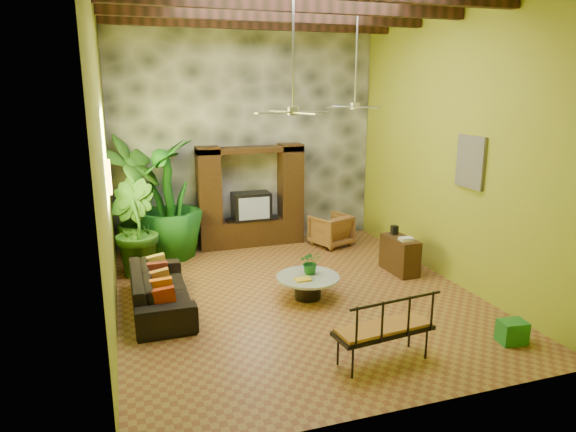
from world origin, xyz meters
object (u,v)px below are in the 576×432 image
object	(u,v)px
wicker_armchair	(331,230)
tall_plant_b	(134,228)
ceiling_fan_back	(355,95)
iron_bench	(387,326)
side_console	(400,255)
tall_plant_a	(134,198)
sofa	(160,290)
ceiling_fan_front	(293,97)
green_bin	(512,332)
tall_plant_c	(168,199)
coffee_table	(308,284)
entertainment_center	(251,204)

from	to	relation	value
wicker_armchair	tall_plant_b	xyz separation A→B (m)	(-4.33, -0.52, 0.56)
ceiling_fan_back	iron_bench	size ratio (longest dim) A/B	1.33
side_console	tall_plant_a	bearing A→B (deg)	150.31
side_console	iron_bench	bearing A→B (deg)	-125.74
iron_bench	side_console	distance (m)	3.61
sofa	ceiling_fan_front	bearing A→B (deg)	-105.01
side_console	green_bin	world-z (taller)	side_console
ceiling_fan_back	green_bin	xyz separation A→B (m)	(0.76, -3.80, -3.24)
tall_plant_a	tall_plant_c	world-z (taller)	tall_plant_a
ceiling_fan_front	coffee_table	world-z (taller)	ceiling_fan_front
entertainment_center	side_console	world-z (taller)	entertainment_center
tall_plant_a	coffee_table	bearing A→B (deg)	-49.03
tall_plant_a	coffee_table	world-z (taller)	tall_plant_a
ceiling_fan_back	tall_plant_b	xyz separation A→B (m)	(-4.22, 0.78, -2.48)
sofa	green_bin	bearing A→B (deg)	-120.77
tall_plant_a	iron_bench	xyz separation A→B (m)	(2.90, -5.50, -0.76)
sofa	iron_bench	xyz separation A→B (m)	(2.65, -2.72, 0.21)
ceiling_fan_front	side_console	bearing A→B (deg)	18.80
wicker_armchair	iron_bench	xyz separation A→B (m)	(-1.37, -5.06, 0.18)
side_console	entertainment_center	bearing A→B (deg)	128.08
ceiling_fan_front	wicker_armchair	world-z (taller)	ceiling_fan_front
ceiling_fan_front	green_bin	xyz separation A→B (m)	(2.56, -2.20, -3.24)
sofa	tall_plant_c	size ratio (longest dim) A/B	0.91
wicker_armchair	tall_plant_a	bearing A→B (deg)	-26.12
green_bin	ceiling_fan_back	bearing A→B (deg)	101.35
wicker_armchair	side_console	bearing A→B (deg)	85.89
ceiling_fan_front	green_bin	size ratio (longest dim) A/B	4.94
tall_plant_a	green_bin	world-z (taller)	tall_plant_a
ceiling_fan_back	sofa	bearing A→B (deg)	-165.00
ceiling_fan_back	tall_plant_a	distance (m)	4.96
tall_plant_a	coffee_table	size ratio (longest dim) A/B	2.40
ceiling_fan_front	sofa	xyz separation A→B (m)	(-2.10, 0.56, -3.07)
iron_bench	side_console	world-z (taller)	iron_bench
tall_plant_c	tall_plant_b	bearing A→B (deg)	-131.14
wicker_armchair	tall_plant_a	distance (m)	4.40
wicker_armchair	green_bin	bearing A→B (deg)	76.87
entertainment_center	coffee_table	world-z (taller)	entertainment_center
sofa	side_console	size ratio (longest dim) A/B	2.60
wicker_armchair	tall_plant_c	xyz separation A→B (m)	(-3.58, 0.34, 0.89)
wicker_armchair	entertainment_center	bearing A→B (deg)	-40.67
tall_plant_b	tall_plant_c	bearing A→B (deg)	48.86
entertainment_center	iron_bench	size ratio (longest dim) A/B	1.72
coffee_table	side_console	xyz separation A→B (m)	(2.16, 0.64, 0.10)
coffee_table	side_console	world-z (taller)	side_console
coffee_table	sofa	bearing A→B (deg)	172.21
tall_plant_c	side_console	xyz separation A→B (m)	(4.18, -2.39, -0.91)
ceiling_fan_back	ceiling_fan_front	bearing A→B (deg)	-138.37
side_console	ceiling_fan_back	bearing A→B (deg)	131.06
wicker_armchair	tall_plant_c	bearing A→B (deg)	-25.80
tall_plant_c	green_bin	distance (m)	6.98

